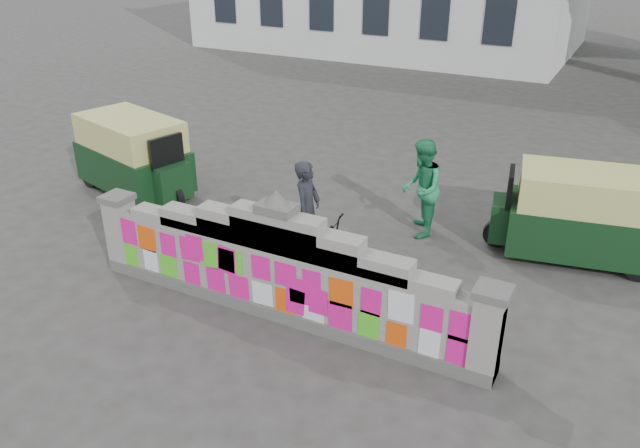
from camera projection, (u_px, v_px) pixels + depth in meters
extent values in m
plane|color=#383533|center=(280.00, 314.00, 9.29)|extent=(100.00, 100.00, 0.00)
cube|color=#4C4C49|center=(280.00, 309.00, 9.25)|extent=(6.40, 0.42, 0.20)
cube|color=gray|center=(279.00, 280.00, 9.03)|extent=(6.40, 0.32, 1.00)
cube|color=gray|center=(278.00, 245.00, 8.78)|extent=(5.20, 0.32, 0.14)
cube|color=gray|center=(278.00, 241.00, 8.75)|extent=(4.00, 0.32, 0.28)
cube|color=gray|center=(278.00, 235.00, 8.72)|extent=(2.60, 0.32, 0.44)
cube|color=gray|center=(277.00, 231.00, 8.69)|extent=(1.40, 0.32, 0.58)
cube|color=#4C4C49|center=(277.00, 208.00, 8.53)|extent=(0.55, 0.36, 0.12)
cone|color=#4C4C49|center=(276.00, 197.00, 8.46)|extent=(0.36, 0.36, 0.22)
cube|color=gray|center=(122.00, 234.00, 10.29)|extent=(0.36, 0.40, 1.24)
cube|color=#4C4C49|center=(117.00, 198.00, 10.00)|extent=(0.44, 0.44, 0.10)
cube|color=gray|center=(487.00, 337.00, 7.76)|extent=(0.36, 0.40, 1.24)
cube|color=#4C4C49|center=(493.00, 292.00, 7.47)|extent=(0.44, 0.44, 0.10)
imported|color=black|center=(308.00, 242.00, 10.33)|extent=(1.92, 0.85, 0.98)
imported|color=#22232A|center=(307.00, 224.00, 10.18)|extent=(0.46, 0.64, 1.66)
imported|color=#279058|center=(421.00, 189.00, 11.29)|extent=(0.94, 1.06, 1.83)
cube|color=#113317|center=(134.00, 166.00, 13.29)|extent=(2.79, 1.99, 0.84)
cube|color=#CBC96C|center=(130.00, 133.00, 12.97)|extent=(2.58, 1.88, 0.63)
cube|color=#113317|center=(170.00, 182.00, 12.48)|extent=(0.70, 0.85, 0.74)
cube|color=black|center=(167.00, 152.00, 12.21)|extent=(0.28, 0.73, 0.63)
cylinder|color=black|center=(175.00, 197.00, 12.56)|extent=(0.54, 0.26, 0.53)
cylinder|color=black|center=(89.00, 176.00, 13.63)|extent=(0.54, 0.26, 0.53)
cylinder|color=black|center=(136.00, 162.00, 14.39)|extent=(0.54, 0.26, 0.53)
cube|color=black|center=(582.00, 228.00, 10.64)|extent=(2.63, 1.74, 0.81)
cube|color=#C2C569|center=(590.00, 190.00, 10.33)|extent=(2.42, 1.65, 0.61)
cube|color=black|center=(505.00, 219.00, 10.97)|extent=(0.63, 0.79, 0.71)
cube|color=black|center=(510.00, 187.00, 10.71)|extent=(0.21, 0.71, 0.61)
cylinder|color=black|center=(497.00, 233.00, 11.13)|extent=(0.52, 0.21, 0.51)
cylinder|color=black|center=(632.00, 237.00, 11.01)|extent=(0.52, 0.21, 0.51)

